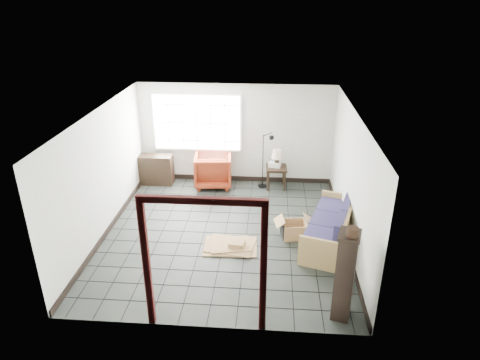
# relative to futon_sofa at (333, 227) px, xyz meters

# --- Properties ---
(ground) EXTENTS (5.50, 5.50, 0.00)m
(ground) POSITION_rel_futon_sofa_xyz_m (-2.21, 0.17, -0.34)
(ground) COLOR black
(ground) RESTS_ON ground
(room_shell) EXTENTS (5.02, 5.52, 2.61)m
(room_shell) POSITION_rel_futon_sofa_xyz_m (-2.21, 0.19, 1.34)
(room_shell) COLOR #B5B9B1
(room_shell) RESTS_ON ground
(window_panel) EXTENTS (2.32, 0.08, 1.52)m
(window_panel) POSITION_rel_futon_sofa_xyz_m (-3.21, 2.87, 1.26)
(window_panel) COLOR silver
(window_panel) RESTS_ON ground
(doorway_trim) EXTENTS (1.80, 0.08, 2.20)m
(doorway_trim) POSITION_rel_futon_sofa_xyz_m (-2.21, -2.53, 1.04)
(doorway_trim) COLOR #380C0D
(doorway_trim) RESTS_ON ground
(futon_sofa) EXTENTS (1.38, 2.23, 0.93)m
(futon_sofa) POSITION_rel_futon_sofa_xyz_m (0.00, 0.00, 0.00)
(futon_sofa) COLOR #A6834B
(futon_sofa) RESTS_ON ground
(armchair) EXTENTS (1.00, 0.94, 0.95)m
(armchair) POSITION_rel_futon_sofa_xyz_m (-2.78, 2.57, 0.14)
(armchair) COLOR maroon
(armchair) RESTS_ON ground
(side_table) EXTENTS (0.55, 0.55, 0.57)m
(side_table) POSITION_rel_futon_sofa_xyz_m (-1.15, 2.54, 0.14)
(side_table) COLOR black
(side_table) RESTS_ON ground
(table_lamp) EXTENTS (0.30, 0.30, 0.44)m
(table_lamp) POSITION_rel_futon_sofa_xyz_m (-1.14, 2.59, 0.55)
(table_lamp) COLOR black
(table_lamp) RESTS_ON side_table
(projector) EXTENTS (0.34, 0.29, 0.11)m
(projector) POSITION_rel_futon_sofa_xyz_m (-1.19, 2.57, 0.29)
(projector) COLOR silver
(projector) RESTS_ON side_table
(floor_lamp) EXTENTS (0.40, 0.31, 1.51)m
(floor_lamp) POSITION_rel_futon_sofa_xyz_m (-1.40, 2.51, 0.47)
(floor_lamp) COLOR black
(floor_lamp) RESTS_ON ground
(console_shelf) EXTENTS (1.01, 0.39, 0.78)m
(console_shelf) POSITION_rel_futon_sofa_xyz_m (-4.36, 2.57, 0.06)
(console_shelf) COLOR black
(console_shelf) RESTS_ON ground
(tall_shelf) EXTENTS (0.41, 0.47, 1.50)m
(tall_shelf) POSITION_rel_futon_sofa_xyz_m (-0.13, -2.15, 0.43)
(tall_shelf) COLOR black
(tall_shelf) RESTS_ON ground
(pot) EXTENTS (0.23, 0.23, 0.13)m
(pot) POSITION_rel_futon_sofa_xyz_m (-0.11, -2.21, 1.23)
(pot) COLOR black
(pot) RESTS_ON tall_shelf
(open_box) EXTENTS (0.86, 0.52, 0.45)m
(open_box) POSITION_rel_futon_sofa_xyz_m (-0.78, 0.15, -0.17)
(open_box) COLOR olive
(open_box) RESTS_ON ground
(cardboard_pile) EXTENTS (1.07, 0.82, 0.15)m
(cardboard_pile) POSITION_rel_futon_sofa_xyz_m (-2.04, -0.35, -0.30)
(cardboard_pile) COLOR olive
(cardboard_pile) RESTS_ON ground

